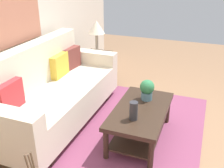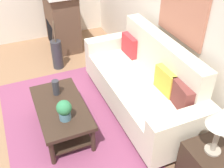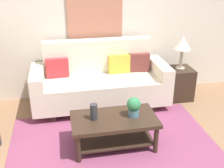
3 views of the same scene
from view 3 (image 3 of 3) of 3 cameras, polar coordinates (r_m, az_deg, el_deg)
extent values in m
plane|color=#8C6647|center=(3.51, 1.70, -16.31)|extent=(9.79, 9.79, 0.00)
cube|color=beige|center=(4.86, -3.74, 12.97)|extent=(5.79, 0.10, 2.70)
cube|color=#843D5B|center=(3.90, 0.05, -11.58)|extent=(2.73, 1.66, 0.01)
cube|color=beige|center=(4.61, -2.24, -1.10)|extent=(1.80, 0.84, 0.40)
cube|color=beige|center=(4.73, -2.95, 5.80)|extent=(1.80, 0.20, 0.56)
cube|color=beige|center=(4.54, -14.79, -0.95)|extent=(0.20, 0.84, 0.60)
cube|color=beige|center=(4.81, 9.57, 0.97)|extent=(0.20, 0.84, 0.60)
cube|color=#332319|center=(4.69, -11.90, -4.76)|extent=(0.08, 0.74, 0.12)
cube|color=#332319|center=(4.90, 7.08, -3.09)|extent=(0.08, 0.74, 0.12)
cube|color=red|center=(4.60, -11.12, 3.27)|extent=(0.36, 0.13, 0.32)
cube|color=gold|center=(4.70, 1.44, 4.18)|extent=(0.36, 0.13, 0.32)
cube|color=brown|center=(4.79, 5.45, 4.42)|extent=(0.37, 0.17, 0.32)
cube|color=#332319|center=(3.60, 0.43, -7.25)|extent=(1.10, 0.60, 0.05)
cube|color=#332319|center=(3.76, 0.42, -10.97)|extent=(0.98, 0.50, 0.02)
cylinder|color=#332319|center=(3.47, -6.90, -13.16)|extent=(0.06, 0.06, 0.38)
cylinder|color=#332319|center=(3.64, 8.97, -11.29)|extent=(0.06, 0.06, 0.38)
cylinder|color=#332319|center=(3.88, -7.53, -8.75)|extent=(0.06, 0.06, 0.38)
cylinder|color=#332319|center=(4.03, 6.60, -7.31)|extent=(0.06, 0.06, 0.38)
cylinder|color=#2D2D33|center=(3.52, -3.74, -5.69)|extent=(0.09, 0.09, 0.21)
cylinder|color=slate|center=(3.61, 4.42, -5.84)|extent=(0.14, 0.14, 0.10)
sphere|color=#2E7647|center=(3.55, 4.48, -4.13)|extent=(0.18, 0.18, 0.18)
cube|color=#332319|center=(5.07, 13.44, 0.13)|extent=(0.44, 0.44, 0.56)
cylinder|color=gray|center=(4.96, 13.76, 3.20)|extent=(0.16, 0.16, 0.02)
cylinder|color=gray|center=(4.91, 13.94, 5.00)|extent=(0.05, 0.05, 0.35)
cone|color=beige|center=(4.83, 14.28, 8.19)|extent=(0.28, 0.28, 0.22)
cube|color=#B77056|center=(4.78, -3.49, 13.86)|extent=(0.92, 0.03, 0.76)
camera|label=1|loc=(3.14, -52.32, 9.50)|focal=42.18mm
camera|label=2|loc=(4.19, 44.48, 23.15)|focal=43.42mm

